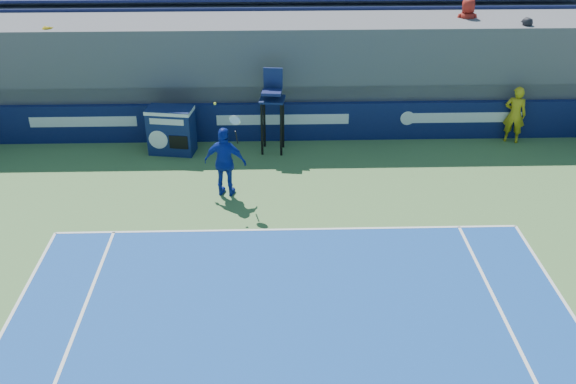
{
  "coord_description": "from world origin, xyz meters",
  "views": [
    {
      "loc": [
        -0.36,
        -1.03,
        8.18
      ],
      "look_at": [
        0.0,
        11.5,
        1.25
      ],
      "focal_mm": 40.0,
      "sensor_mm": 36.0,
      "label": 1
    }
  ],
  "objects_px": {
    "match_clock": "(171,129)",
    "tennis_player": "(225,162)",
    "ball_person": "(515,115)",
    "umpire_chair": "(272,102)"
  },
  "relations": [
    {
      "from": "match_clock",
      "to": "tennis_player",
      "type": "height_order",
      "value": "tennis_player"
    },
    {
      "from": "ball_person",
      "to": "umpire_chair",
      "type": "height_order",
      "value": "umpire_chair"
    },
    {
      "from": "umpire_chair",
      "to": "tennis_player",
      "type": "xyz_separation_m",
      "value": [
        -1.23,
        -2.67,
        -0.58
      ]
    },
    {
      "from": "ball_person",
      "to": "umpire_chair",
      "type": "distance_m",
      "value": 7.34
    },
    {
      "from": "umpire_chair",
      "to": "tennis_player",
      "type": "bearing_deg",
      "value": -114.73
    },
    {
      "from": "ball_person",
      "to": "match_clock",
      "type": "relative_size",
      "value": 1.24
    },
    {
      "from": "ball_person",
      "to": "match_clock",
      "type": "bearing_deg",
      "value": 23.79
    },
    {
      "from": "match_clock",
      "to": "ball_person",
      "type": "bearing_deg",
      "value": 2.64
    },
    {
      "from": "match_clock",
      "to": "tennis_player",
      "type": "bearing_deg",
      "value": -56.59
    },
    {
      "from": "ball_person",
      "to": "tennis_player",
      "type": "xyz_separation_m",
      "value": [
        -8.52,
        -3.1,
        0.06
      ]
    }
  ]
}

